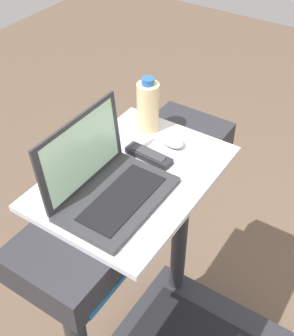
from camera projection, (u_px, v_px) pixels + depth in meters
desk_board at (133, 177)px, 1.37m from camera, size 0.61×0.44×0.02m
laptop at (106, 183)px, 1.26m from camera, size 0.34×0.24×0.24m
computer_mouse at (171, 140)px, 1.47m from camera, size 0.09×0.11×0.03m
water_bottle at (148, 106)px, 1.49m from camera, size 0.08×0.08×0.20m
tv_remote at (149, 155)px, 1.42m from camera, size 0.06×0.16×0.02m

